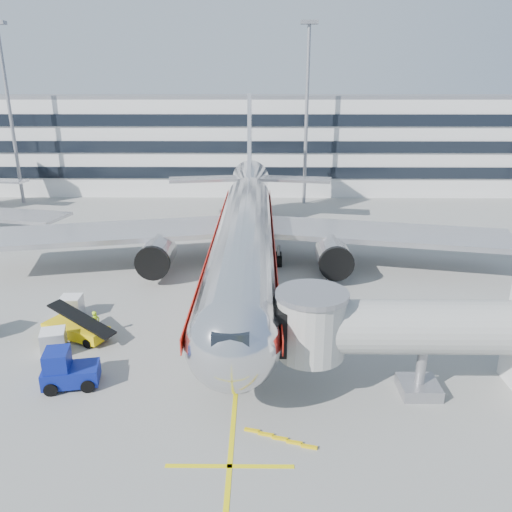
{
  "coord_description": "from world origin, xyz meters",
  "views": [
    {
      "loc": [
        1.4,
        -32.76,
        16.61
      ],
      "look_at": [
        1.05,
        4.71,
        4.0
      ],
      "focal_mm": 35.0,
      "sensor_mm": 36.0,
      "label": 1
    }
  ],
  "objects_px": {
    "baggage_tug": "(67,370)",
    "cargo_container_left": "(72,306)",
    "ramp_worker": "(96,323)",
    "main_jet": "(245,229)",
    "cargo_container_front": "(54,342)",
    "belt_loader": "(76,329)"
  },
  "relations": [
    {
      "from": "baggage_tug",
      "to": "cargo_container_left",
      "type": "relative_size",
      "value": 2.12
    },
    {
      "from": "belt_loader",
      "to": "cargo_container_front",
      "type": "xyz_separation_m",
      "value": [
        -0.69,
        -2.13,
        0.13
      ]
    },
    {
      "from": "baggage_tug",
      "to": "cargo_container_left",
      "type": "xyz_separation_m",
      "value": [
        -3.17,
        9.47,
        -0.21
      ]
    },
    {
      "from": "cargo_container_front",
      "to": "cargo_container_left",
      "type": "bearing_deg",
      "value": 98.67
    },
    {
      "from": "ramp_worker",
      "to": "cargo_container_left",
      "type": "bearing_deg",
      "value": 68.78
    },
    {
      "from": "baggage_tug",
      "to": "cargo_container_left",
      "type": "distance_m",
      "value": 9.99
    },
    {
      "from": "baggage_tug",
      "to": "ramp_worker",
      "type": "bearing_deg",
      "value": 92.71
    },
    {
      "from": "main_jet",
      "to": "baggage_tug",
      "type": "bearing_deg",
      "value": -117.2
    },
    {
      "from": "belt_loader",
      "to": "cargo_container_front",
      "type": "relative_size",
      "value": 2.68
    },
    {
      "from": "cargo_container_left",
      "to": "belt_loader",
      "type": "bearing_deg",
      "value": -66.13
    },
    {
      "from": "belt_loader",
      "to": "baggage_tug",
      "type": "relative_size",
      "value": 1.48
    },
    {
      "from": "main_jet",
      "to": "cargo_container_front",
      "type": "distance_m",
      "value": 19.91
    },
    {
      "from": "cargo_container_left",
      "to": "baggage_tug",
      "type": "bearing_deg",
      "value": -71.47
    },
    {
      "from": "main_jet",
      "to": "cargo_container_left",
      "type": "bearing_deg",
      "value": -143.26
    },
    {
      "from": "main_jet",
      "to": "cargo_container_front",
      "type": "height_order",
      "value": "main_jet"
    },
    {
      "from": "cargo_container_left",
      "to": "ramp_worker",
      "type": "relative_size",
      "value": 0.88
    },
    {
      "from": "belt_loader",
      "to": "cargo_container_front",
      "type": "bearing_deg",
      "value": -107.95
    },
    {
      "from": "baggage_tug",
      "to": "ramp_worker",
      "type": "height_order",
      "value": "baggage_tug"
    },
    {
      "from": "cargo_container_left",
      "to": "ramp_worker",
      "type": "distance_m",
      "value": 4.25
    },
    {
      "from": "belt_loader",
      "to": "baggage_tug",
      "type": "distance_m",
      "value": 6.18
    },
    {
      "from": "cargo_container_left",
      "to": "cargo_container_front",
      "type": "height_order",
      "value": "cargo_container_front"
    },
    {
      "from": "main_jet",
      "to": "baggage_tug",
      "type": "distance_m",
      "value": 21.82
    }
  ]
}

